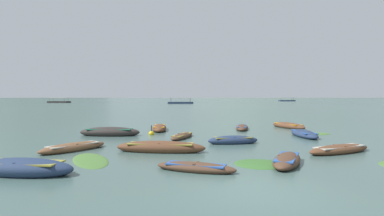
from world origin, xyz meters
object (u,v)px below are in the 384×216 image
object	(u,v)px
rowboat_5	(288,126)
rowboat_7	(233,140)
rowboat_2	(159,128)
rowboat_12	(182,136)
rowboat_6	(304,134)
rowboat_9	(23,168)
ferry_2	(59,102)
ferry_0	(181,103)
mooring_buoy	(151,134)
ferry_1	(287,101)
rowboat_0	(242,127)
rowboat_11	(110,132)
rowboat_13	(73,147)
rowboat_4	(287,160)
rowboat_10	(196,167)
rowboat_3	(161,147)
rowboat_1	(339,149)

from	to	relation	value
rowboat_5	rowboat_7	size ratio (longest dim) A/B	1.37
rowboat_7	rowboat_2	bearing A→B (deg)	121.75
rowboat_12	rowboat_6	bearing A→B (deg)	0.67
rowboat_7	rowboat_9	world-z (taller)	rowboat_9
rowboat_7	ferry_2	bearing A→B (deg)	113.37
rowboat_2	rowboat_12	world-z (taller)	rowboat_2
ferry_0	mooring_buoy	distance (m)	100.62
rowboat_6	rowboat_12	bearing A→B (deg)	-179.33
rowboat_2	ferry_1	xyz separation A→B (m)	(75.32, 160.32, 0.26)
rowboat_12	ferry_2	distance (m)	136.17
rowboat_5	ferry_0	world-z (taller)	ferry_0
rowboat_2	ferry_0	xyz separation A→B (m)	(5.49, 97.50, 0.26)
rowboat_0	rowboat_6	size ratio (longest dim) A/B	1.02
rowboat_12	ferry_1	size ratio (longest dim) A/B	0.35
ferry_2	mooring_buoy	distance (m)	133.66
rowboat_11	ferry_0	distance (m)	100.99
rowboat_2	rowboat_11	world-z (taller)	rowboat_11
rowboat_13	ferry_2	size ratio (longest dim) A/B	0.33
rowboat_2	rowboat_5	xyz separation A→B (m)	(11.33, 0.99, 0.00)
ferry_0	rowboat_9	bearing A→B (deg)	-95.08
rowboat_13	ferry_1	distance (m)	187.05
rowboat_4	rowboat_2	bearing A→B (deg)	113.44
rowboat_10	rowboat_13	distance (m)	7.55
rowboat_13	ferry_0	xyz separation A→B (m)	(9.59, 106.53, 0.29)
rowboat_2	rowboat_12	bearing A→B (deg)	-70.72
rowboat_5	rowboat_12	world-z (taller)	rowboat_5
rowboat_10	rowboat_13	world-z (taller)	rowboat_13
rowboat_2	rowboat_6	bearing A→B (deg)	-24.75
rowboat_10	rowboat_9	bearing A→B (deg)	180.00
rowboat_2	rowboat_3	size ratio (longest dim) A/B	0.86
rowboat_10	ferry_0	xyz separation A→B (m)	(3.71, 111.26, 0.32)
rowboat_0	rowboat_9	bearing A→B (deg)	-129.03
rowboat_10	rowboat_1	bearing A→B (deg)	22.86
ferry_0	rowboat_12	bearing A→B (deg)	-92.14
rowboat_9	rowboat_13	size ratio (longest dim) A/B	1.17
rowboat_4	ferry_0	size ratio (longest dim) A/B	0.32
rowboat_6	ferry_1	world-z (taller)	ferry_1
rowboat_10	ferry_2	distance (m)	144.54
rowboat_3	rowboat_6	bearing A→B (deg)	27.25
ferry_2	mooring_buoy	bearing A→B (deg)	-67.86
rowboat_0	mooring_buoy	bearing A→B (deg)	-156.57
rowboat_12	rowboat_1	bearing A→B (deg)	-37.90
rowboat_3	rowboat_4	xyz separation A→B (m)	(5.23, -3.20, -0.06)
rowboat_9	rowboat_10	distance (m)	6.18
rowboat_6	ferry_0	world-z (taller)	ferry_0
rowboat_0	rowboat_5	size ratio (longest dim) A/B	0.94
mooring_buoy	rowboat_13	bearing A→B (deg)	-120.74
rowboat_3	ferry_0	size ratio (longest dim) A/B	0.45
rowboat_11	ferry_0	world-z (taller)	ferry_0
rowboat_2	rowboat_11	xyz separation A→B (m)	(-3.40, -3.10, 0.05)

